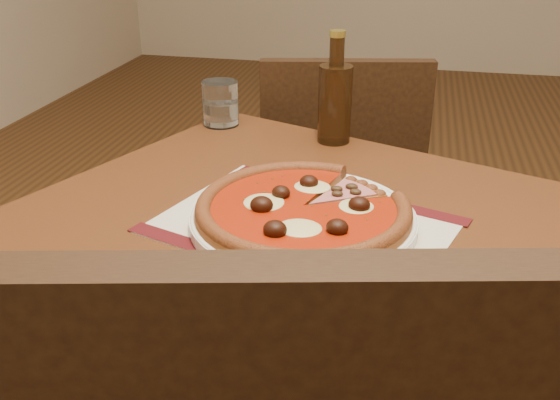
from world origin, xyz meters
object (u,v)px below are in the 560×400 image
(plate, at_px, (303,219))
(bottle, at_px, (335,100))
(table, at_px, (277,280))
(chair_far, at_px, (338,188))
(pizza, at_px, (303,208))
(water_glass, at_px, (220,103))

(plate, xyz_separation_m, bottle, (-0.01, 0.37, 0.08))
(table, bearing_deg, bottle, 85.04)
(chair_far, bearing_deg, bottle, 82.69)
(chair_far, xyz_separation_m, pizza, (0.03, -0.72, 0.29))
(pizza, bearing_deg, bottle, 91.08)
(pizza, relative_size, water_glass, 3.38)
(water_glass, height_order, bottle, bottle)
(plate, relative_size, water_glass, 3.56)
(pizza, relative_size, bottle, 1.45)
(chair_far, xyz_separation_m, water_glass, (-0.23, -0.29, 0.31))
(plate, bearing_deg, water_glass, 121.55)
(chair_far, bearing_deg, table, 77.90)
(table, relative_size, water_glass, 10.96)
(chair_far, height_order, plate, chair_far)
(table, bearing_deg, pizza, 0.58)
(plate, xyz_separation_m, pizza, (-0.00, -0.00, 0.02))
(pizza, xyz_separation_m, bottle, (-0.01, 0.37, 0.06))
(bottle, bearing_deg, table, -94.96)
(table, bearing_deg, water_glass, 117.49)
(water_glass, relative_size, bottle, 0.43)
(chair_far, height_order, water_glass, chair_far)
(water_glass, xyz_separation_m, bottle, (0.25, -0.05, 0.04))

